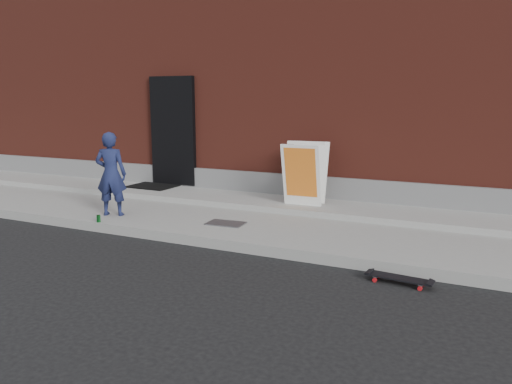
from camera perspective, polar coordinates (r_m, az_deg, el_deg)
The scene contains 10 objects.
ground at distance 7.07m, azimuth -5.30°, elevation -6.45°, with size 80.00×80.00×0.00m, color black.
sidewalk at distance 8.33m, azimuth -0.06°, elevation -3.23°, with size 20.00×3.00×0.15m, color gray.
apron at distance 9.10m, azimuth 2.36°, elevation -1.24°, with size 20.00×1.20×0.10m, color gray.
building at distance 13.27m, azimuth 10.37°, elevation 12.31°, with size 20.00×8.10×5.00m.
child at distance 8.57m, azimuth -16.24°, elevation 1.99°, with size 0.51×0.33×1.39m, color #192047.
skateboard at distance 5.95m, azimuth 16.02°, elevation -9.47°, with size 0.75×0.26×0.08m.
pizza_sign at distance 8.70m, azimuth 5.59°, elevation 2.18°, with size 0.69×0.81×1.10m.
soda_can at distance 8.26m, azimuth -17.55°, elevation -2.92°, with size 0.06×0.06×0.11m, color #197E2C.
doormat at distance 10.70m, azimuth -11.65°, elevation 0.69°, with size 0.93×0.76×0.03m, color black.
utility_plate at distance 7.79m, azimuth -3.47°, elevation -3.60°, with size 0.57×0.37×0.02m, color #56575B.
Camera 1 is at (3.46, -5.81, 2.07)m, focal length 35.00 mm.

